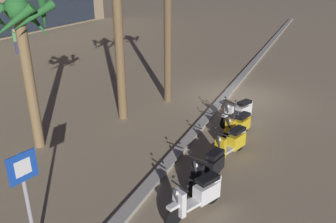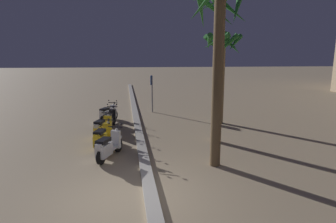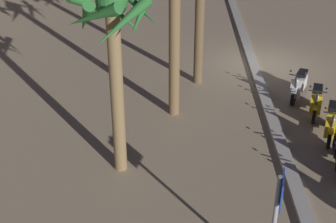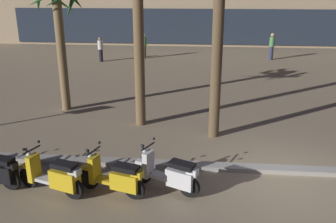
# 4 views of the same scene
# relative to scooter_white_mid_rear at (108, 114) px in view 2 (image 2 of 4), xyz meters

# --- Properties ---
(ground_plane) EXTENTS (200.00, 200.00, 0.00)m
(ground_plane) POSITION_rel_scooter_white_mid_rear_xyz_m (8.54, 1.08, -0.46)
(ground_plane) COLOR #9E896B
(curb_strip) EXTENTS (60.00, 0.36, 0.12)m
(curb_strip) POSITION_rel_scooter_white_mid_rear_xyz_m (8.54, 1.57, -0.40)
(curb_strip) COLOR #ADA89E
(curb_strip) RESTS_ON ground
(scooter_white_mid_rear) EXTENTS (1.69, 0.95, 1.17)m
(scooter_white_mid_rear) POSITION_rel_scooter_white_mid_rear_xyz_m (0.00, 0.00, 0.00)
(scooter_white_mid_rear) COLOR black
(scooter_white_mid_rear) RESTS_ON ground
(scooter_black_tail_end) EXTENTS (1.81, 0.70, 1.17)m
(scooter_black_tail_end) POSITION_rel_scooter_white_mid_rear_xyz_m (1.34, 0.16, -0.02)
(scooter_black_tail_end) COLOR black
(scooter_black_tail_end) RESTS_ON ground
(scooter_yellow_mid_front) EXTENTS (1.77, 0.81, 1.17)m
(scooter_yellow_mid_front) POSITION_rel_scooter_white_mid_rear_xyz_m (3.00, -0.05, -0.00)
(scooter_yellow_mid_front) COLOR black
(scooter_yellow_mid_front) RESTS_ON ground
(scooter_yellow_lead_nearest) EXTENTS (1.70, 0.76, 1.17)m
(scooter_yellow_lead_nearest) POSITION_rel_scooter_white_mid_rear_xyz_m (4.42, 0.06, -0.02)
(scooter_yellow_lead_nearest) COLOR black
(scooter_yellow_lead_nearest) RESTS_ON ground
(scooter_white_second_in_line) EXTENTS (1.70, 0.93, 1.17)m
(scooter_white_second_in_line) POSITION_rel_scooter_white_mid_rear_xyz_m (5.67, 0.34, -0.02)
(scooter_white_second_in_line) COLOR black
(scooter_white_second_in_line) RESTS_ON ground
(crossing_sign) EXTENTS (0.59, 0.18, 2.40)m
(crossing_sign) POSITION_rel_scooter_white_mid_rear_xyz_m (-2.66, 2.70, 1.04)
(crossing_sign) COLOR #939399
(crossing_sign) RESTS_ON ground
(palm_tree_far_corner) EXTENTS (2.24, 2.23, 4.90)m
(palm_tree_far_corner) POSITION_rel_scooter_white_mid_rear_xyz_m (0.99, 6.07, 3.27)
(palm_tree_far_corner) COLOR olive
(palm_tree_far_corner) RESTS_ON ground
(palm_tree_by_mall_entrance) EXTENTS (1.90, 2.03, 6.21)m
(palm_tree_by_mall_entrance) POSITION_rel_scooter_white_mid_rear_xyz_m (6.78, 3.89, 4.09)
(palm_tree_by_mall_entrance) COLOR brown
(palm_tree_by_mall_entrance) RESTS_ON ground
(palm_tree_mid_walkway) EXTENTS (2.41, 2.45, 6.34)m
(palm_tree_mid_walkway) POSITION_rel_scooter_white_mid_rear_xyz_m (4.24, 4.71, 4.24)
(palm_tree_mid_walkway) COLOR brown
(palm_tree_mid_walkway) RESTS_ON ground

